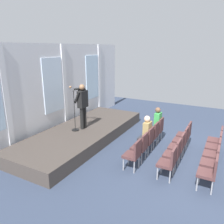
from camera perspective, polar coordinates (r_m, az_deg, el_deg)
ground_plane at (r=7.49m, az=21.47°, el=-12.69°), size 15.01×15.01×0.00m
rear_partition at (r=9.29m, az=-14.95°, el=5.48°), size 10.65×0.14×3.63m
stage_platform at (r=8.82m, az=-7.42°, el=-5.55°), size 6.16×2.29×0.44m
speaker at (r=8.47m, az=-7.63°, el=2.26°), size 0.50×0.69×1.73m
mic_stand at (r=8.49m, az=-9.50°, el=-2.52°), size 0.28×0.28×1.55m
chair_r0_c0 at (r=6.57m, az=5.67°, el=-10.48°), size 0.46×0.44×0.94m
chair_r0_c1 at (r=7.06m, az=7.54°, el=-8.56°), size 0.46×0.44×0.94m
chair_r0_c2 at (r=7.57m, az=9.14°, el=-6.88°), size 0.46×0.44×0.94m
audience_r0_c2 at (r=7.51m, az=8.63°, el=-5.31°), size 0.36×0.39×1.34m
chair_r0_c3 at (r=8.08m, az=10.53°, el=-5.41°), size 0.46×0.44×0.94m
chair_r0_c4 at (r=8.60m, az=11.75°, el=-4.12°), size 0.46×0.44×0.94m
audience_r0_c4 at (r=8.55m, az=11.33°, el=-2.70°), size 0.36×0.39×1.35m
chair_r1_c0 at (r=6.30m, az=14.47°, el=-12.20°), size 0.46×0.44×0.94m
chair_r1_c1 at (r=6.81m, az=15.71°, el=-10.04°), size 0.46×0.44×0.94m
chair_r1_c2 at (r=7.33m, az=16.77°, el=-8.18°), size 0.46×0.44×0.94m
chair_r1_c3 at (r=7.86m, az=17.67°, el=-6.57°), size 0.46×0.44×0.94m
chair_r1_c4 at (r=8.40m, az=18.46°, el=-5.15°), size 0.46×0.44×0.94m
chair_r2_c0 at (r=6.19m, az=23.94°, el=-13.72°), size 0.46×0.44×0.94m
chair_r2_c1 at (r=6.71m, az=24.40°, el=-11.38°), size 0.46×0.44×0.94m
chair_r2_c2 at (r=7.24m, az=24.80°, el=-9.38°), size 0.46×0.44×0.94m
chair_r2_c3 at (r=7.77m, az=25.13°, el=-7.66°), size 0.46×0.44×0.94m
chair_r2_c4 at (r=8.32m, az=25.42°, el=-6.15°), size 0.46×0.44×0.94m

